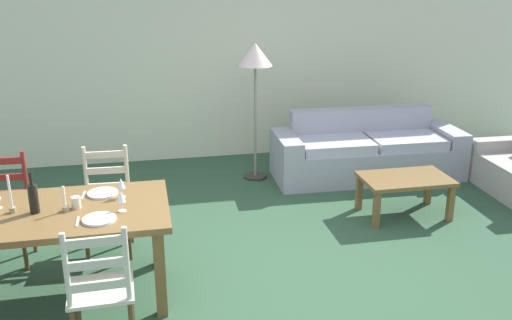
# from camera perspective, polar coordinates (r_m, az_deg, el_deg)

# --- Properties ---
(ground_plane) EXTENTS (9.60, 9.60, 0.02)m
(ground_plane) POSITION_cam_1_polar(r_m,az_deg,el_deg) (4.85, -0.83, -11.67)
(ground_plane) COLOR #2E4F36
(wall_far) EXTENTS (9.60, 0.16, 2.70)m
(wall_far) POSITION_cam_1_polar(r_m,az_deg,el_deg) (7.53, -5.70, 10.31)
(wall_far) COLOR beige
(wall_far) RESTS_ON ground_plane
(dining_table) EXTENTS (1.90, 0.96, 0.75)m
(dining_table) POSITION_cam_1_polar(r_m,az_deg,el_deg) (4.51, -20.97, -5.87)
(dining_table) COLOR brown
(dining_table) RESTS_ON ground_plane
(dining_chair_near_right) EXTENTS (0.43, 0.41, 0.96)m
(dining_chair_near_right) POSITION_cam_1_polar(r_m,az_deg,el_deg) (3.88, -15.39, -12.52)
(dining_chair_near_right) COLOR beige
(dining_chair_near_right) RESTS_ON ground_plane
(dining_chair_far_left) EXTENTS (0.44, 0.42, 0.96)m
(dining_chair_far_left) POSITION_cam_1_polar(r_m,az_deg,el_deg) (5.34, -24.03, -4.60)
(dining_chair_far_left) COLOR maroon
(dining_chair_far_left) RESTS_ON ground_plane
(dining_chair_far_right) EXTENTS (0.44, 0.42, 0.96)m
(dining_chair_far_right) POSITION_cam_1_polar(r_m,az_deg,el_deg) (5.22, -14.74, -4.06)
(dining_chair_far_right) COLOR beige
(dining_chair_far_right) RESTS_ON ground_plane
(dinner_plate_near_right) EXTENTS (0.24, 0.24, 0.02)m
(dinner_plate_near_right) POSITION_cam_1_polar(r_m,az_deg,el_deg) (4.19, -15.52, -5.76)
(dinner_plate_near_right) COLOR white
(dinner_plate_near_right) RESTS_ON dining_table
(fork_near_right) EXTENTS (0.02, 0.17, 0.01)m
(fork_near_right) POSITION_cam_1_polar(r_m,az_deg,el_deg) (4.21, -17.56, -5.95)
(fork_near_right) COLOR silver
(fork_near_right) RESTS_ON dining_table
(dinner_plate_far_right) EXTENTS (0.24, 0.24, 0.02)m
(dinner_plate_far_right) POSITION_cam_1_polar(r_m,az_deg,el_deg) (4.65, -15.19, -3.24)
(dinner_plate_far_right) COLOR white
(dinner_plate_far_right) RESTS_ON dining_table
(fork_far_right) EXTENTS (0.03, 0.17, 0.01)m
(fork_far_right) POSITION_cam_1_polar(r_m,az_deg,el_deg) (4.67, -17.02, -3.42)
(fork_far_right) COLOR silver
(fork_far_right) RESTS_ON dining_table
(wine_bottle) EXTENTS (0.07, 0.07, 0.32)m
(wine_bottle) POSITION_cam_1_polar(r_m,az_deg,el_deg) (4.42, -21.53, -3.56)
(wine_bottle) COLOR black
(wine_bottle) RESTS_ON dining_table
(wine_glass_near_right) EXTENTS (0.06, 0.06, 0.16)m
(wine_glass_near_right) POSITION_cam_1_polar(r_m,az_deg,el_deg) (4.26, -13.44, -3.69)
(wine_glass_near_right) COLOR white
(wine_glass_near_right) RESTS_ON dining_table
(wine_glass_far_right) EXTENTS (0.06, 0.06, 0.16)m
(wine_glass_far_right) POSITION_cam_1_polar(r_m,az_deg,el_deg) (4.51, -13.45, -2.38)
(wine_glass_far_right) COLOR white
(wine_glass_far_right) RESTS_ON dining_table
(coffee_cup_primary) EXTENTS (0.07, 0.07, 0.09)m
(coffee_cup_primary) POSITION_cam_1_polar(r_m,az_deg,el_deg) (4.43, -17.68, -4.09)
(coffee_cup_primary) COLOR beige
(coffee_cup_primary) RESTS_ON dining_table
(candle_tall) EXTENTS (0.05, 0.05, 0.29)m
(candle_tall) POSITION_cam_1_polar(r_m,az_deg,el_deg) (4.50, -23.44, -3.88)
(candle_tall) COLOR #998C66
(candle_tall) RESTS_ON dining_table
(candle_short) EXTENTS (0.05, 0.05, 0.20)m
(candle_short) POSITION_cam_1_polar(r_m,az_deg,el_deg) (4.39, -18.68, -4.29)
(candle_short) COLOR #998C66
(candle_short) RESTS_ON dining_table
(couch) EXTENTS (2.30, 0.85, 0.80)m
(couch) POSITION_cam_1_polar(r_m,az_deg,el_deg) (7.10, 10.97, 0.74)
(couch) COLOR #A1A2AB
(couch) RESTS_ON ground_plane
(coffee_table) EXTENTS (0.90, 0.56, 0.42)m
(coffee_table) POSITION_cam_1_polar(r_m,az_deg,el_deg) (6.01, 14.80, -2.25)
(coffee_table) COLOR brown
(coffee_table) RESTS_ON ground_plane
(standing_lamp) EXTENTS (0.40, 0.40, 1.64)m
(standing_lamp) POSITION_cam_1_polar(r_m,az_deg,el_deg) (6.62, -0.08, 9.75)
(standing_lamp) COLOR #332D28
(standing_lamp) RESTS_ON ground_plane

